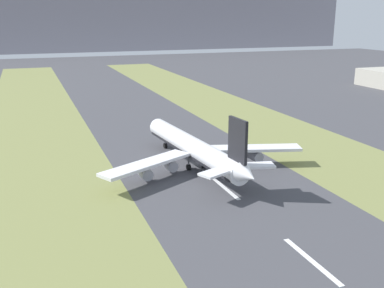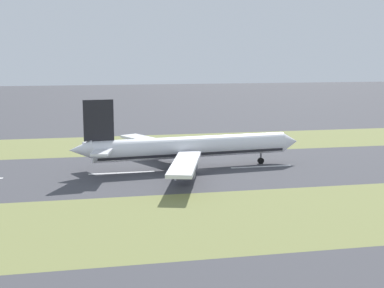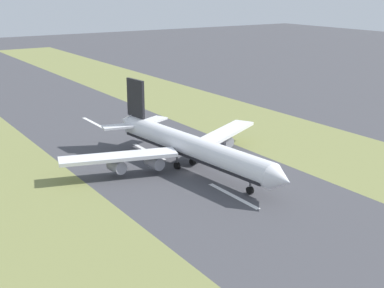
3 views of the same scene
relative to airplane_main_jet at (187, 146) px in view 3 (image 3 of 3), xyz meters
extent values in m
plane|color=#424247|center=(1.67, 3.60, -6.02)|extent=(800.00, 800.00, 0.00)
cube|color=olive|center=(-43.33, 3.60, -6.02)|extent=(40.00, 600.00, 0.01)
cube|color=olive|center=(46.67, 3.60, -6.02)|extent=(40.00, 600.00, 0.01)
cube|color=silver|center=(1.67, -58.10, -6.01)|extent=(1.20, 18.00, 0.01)
cube|color=silver|center=(1.67, -18.10, -6.01)|extent=(1.20, 18.00, 0.01)
cube|color=silver|center=(1.67, 21.90, -6.01)|extent=(1.20, 18.00, 0.01)
cylinder|color=white|center=(-0.19, 1.90, 0.18)|extent=(11.45, 56.32, 6.00)
cone|color=white|center=(-3.17, 32.25, 0.18)|extent=(6.34, 5.55, 5.88)
cone|color=white|center=(2.85, -28.96, 0.98)|extent=(5.66, 6.47, 5.10)
cube|color=black|center=(-0.19, 1.90, -1.47)|extent=(10.93, 54.06, 0.70)
cube|color=white|center=(-16.90, -7.00, -0.72)|extent=(28.48, 18.76, 0.90)
cube|color=white|center=(17.94, -3.58, -0.72)|extent=(29.51, 13.94, 0.90)
cylinder|color=#93939E|center=(-8.75, -2.97, -3.17)|extent=(3.65, 5.09, 3.20)
cylinder|color=#93939E|center=(-17.37, -7.33, -3.17)|extent=(3.65, 5.09, 3.20)
cylinder|color=#93939E|center=(9.16, -1.20, -3.17)|extent=(3.65, 5.09, 3.20)
cylinder|color=#93939E|center=(18.46, -3.81, -3.17)|extent=(3.65, 5.09, 3.20)
cube|color=black|center=(2.36, -23.98, 8.68)|extent=(1.58, 8.04, 11.00)
cube|color=white|center=(-3.12, -24.52, 1.18)|extent=(10.93, 8.04, 0.60)
cube|color=white|center=(7.83, -23.44, 1.18)|extent=(10.71, 6.44, 0.60)
cylinder|color=#59595E|center=(-2.27, 23.07, -3.52)|extent=(0.50, 0.50, 3.20)
cylinder|color=black|center=(-2.27, 23.07, -5.12)|extent=(1.07, 1.88, 1.80)
cylinder|color=#59595E|center=(-2.48, -1.34, -3.52)|extent=(0.50, 0.50, 3.20)
cylinder|color=black|center=(-2.48, -1.34, -5.12)|extent=(1.07, 1.88, 1.80)
cylinder|color=#59595E|center=(2.69, -0.84, -3.52)|extent=(0.50, 0.50, 3.20)
cylinder|color=black|center=(2.69, -0.84, -5.12)|extent=(1.07, 1.88, 1.80)
camera|label=1|loc=(-45.72, -120.94, 38.50)|focal=42.00mm
camera|label=2|loc=(145.32, -27.52, 26.61)|focal=50.00mm
camera|label=3|loc=(71.13, 111.51, 40.01)|focal=50.00mm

